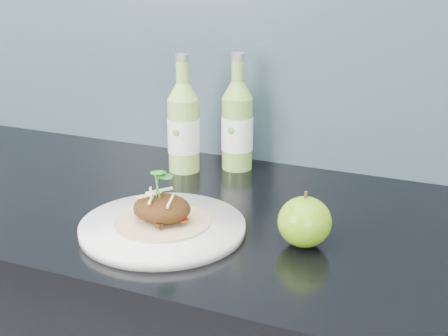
# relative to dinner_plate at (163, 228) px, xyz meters

# --- Properties ---
(dinner_plate) EXTENTS (0.34, 0.34, 0.02)m
(dinner_plate) POSITION_rel_dinner_plate_xyz_m (0.00, 0.00, 0.00)
(dinner_plate) COLOR white
(dinner_plate) RESTS_ON kitchen_counter
(pork_taco) EXTENTS (0.15, 0.15, 0.10)m
(pork_taco) POSITION_rel_dinner_plate_xyz_m (0.00, 0.00, 0.04)
(pork_taco) COLOR tan
(pork_taco) RESTS_ON dinner_plate
(green_apple) EXTENTS (0.10, 0.10, 0.09)m
(green_apple) POSITION_rel_dinner_plate_xyz_m (0.22, 0.05, 0.03)
(green_apple) COLOR #457E0D
(green_apple) RESTS_ON kitchen_counter
(cider_bottle_left) EXTENTS (0.08, 0.08, 0.24)m
(cider_bottle_left) POSITION_rel_dinner_plate_xyz_m (-0.10, 0.28, 0.08)
(cider_bottle_left) COLOR #94C251
(cider_bottle_left) RESTS_ON kitchen_counter
(cider_bottle_right) EXTENTS (0.07, 0.07, 0.24)m
(cider_bottle_right) POSITION_rel_dinner_plate_xyz_m (-0.01, 0.34, 0.08)
(cider_bottle_right) COLOR #80AC47
(cider_bottle_right) RESTS_ON kitchen_counter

